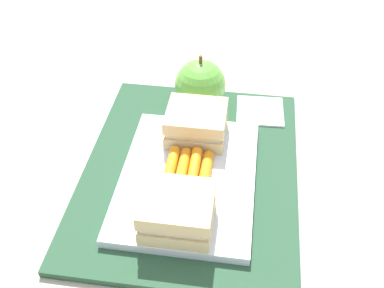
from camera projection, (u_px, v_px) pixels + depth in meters
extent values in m
plane|color=#B7AD99|center=(191.00, 173.00, 0.62)|extent=(2.40, 2.40, 0.00)
cube|color=#284C33|center=(191.00, 171.00, 0.62)|extent=(0.36, 0.28, 0.01)
cube|color=white|center=(188.00, 178.00, 0.59)|extent=(0.23, 0.17, 0.01)
cube|color=#DBC189|center=(178.00, 219.00, 0.52)|extent=(0.07, 0.08, 0.02)
cube|color=beige|center=(177.00, 211.00, 0.51)|extent=(0.07, 0.07, 0.01)
cube|color=#DBC189|center=(177.00, 204.00, 0.51)|extent=(0.07, 0.08, 0.02)
cube|color=#DBC189|center=(196.00, 130.00, 0.64)|extent=(0.07, 0.08, 0.02)
cube|color=beige|center=(196.00, 123.00, 0.63)|extent=(0.07, 0.07, 0.01)
cube|color=#DBC189|center=(196.00, 116.00, 0.62)|extent=(0.07, 0.08, 0.02)
cylinder|color=orange|center=(205.00, 173.00, 0.58)|extent=(0.08, 0.01, 0.02)
cylinder|color=orange|center=(193.00, 172.00, 0.58)|extent=(0.08, 0.01, 0.02)
cylinder|color=orange|center=(182.00, 171.00, 0.58)|extent=(0.08, 0.01, 0.02)
cylinder|color=orange|center=(170.00, 170.00, 0.58)|extent=(0.08, 0.01, 0.02)
sphere|color=#66B742|center=(200.00, 85.00, 0.69)|extent=(0.08, 0.08, 0.08)
cylinder|color=brown|center=(201.00, 60.00, 0.66)|extent=(0.01, 0.01, 0.01)
cube|color=white|center=(260.00, 111.00, 0.70)|extent=(0.07, 0.07, 0.00)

